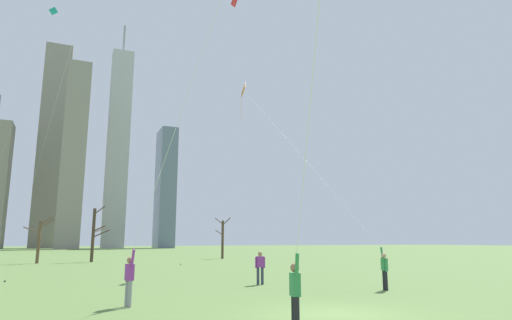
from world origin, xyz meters
The scene contains 14 objects.
ground_plane centered at (0.00, 0.00, 0.00)m, with size 400.00×400.00×0.00m, color #5B7A3D.
kite_flyer_midfield_center_green centered at (-3.39, -4.20, 3.04)m, with size 6.65×14.69×14.45m.
kite_flyer_foreground_right_orange centered at (5.37, 7.60, 3.69)m, with size 1.62×14.97×14.45m.
kite_flyer_midfield_right_white centered at (-5.00, 2.12, 3.59)m, with size 2.29×8.36×12.28m.
bystander_watching_nearby centered at (1.57, 9.11, 0.90)m, with size 0.50×0.27×1.62m.
distant_kite_low_near_trees_teal centered at (-10.71, 29.07, 19.70)m, with size 4.65×3.38×23.32m.
distant_kite_drifting_right_red centered at (4.91, 23.40, 22.05)m, with size 3.00×6.73×24.51m.
bare_tree_right_of_center centered at (10.46, 40.91, 2.57)m, with size 1.80×1.69×5.09m.
bare_tree_center centered at (-9.96, 36.97, 2.35)m, with size 2.85×2.49×4.62m.
bare_tree_far_right_edge centered at (-4.84, 38.11, 2.91)m, with size 1.77×2.47×5.89m.
skyline_short_annex centered at (20.71, 128.26, 19.11)m, with size 5.18×10.66×38.23m.
skyline_mid_tower_right centered at (-7.34, 119.70, 26.58)m, with size 6.37×7.17×53.16m.
skyline_slender_spire centered at (-14.07, 140.72, 33.12)m, with size 8.18×7.59×66.25m.
skyline_tall_tower centered at (5.63, 131.99, 32.30)m, with size 6.65×5.43×74.35m.
Camera 1 is at (-7.51, -11.45, 2.14)m, focal length 30.49 mm.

